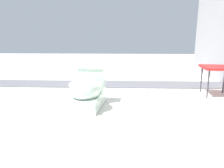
{
  "coord_description": "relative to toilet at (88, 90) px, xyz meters",
  "views": [
    {
      "loc": [
        2.73,
        0.52,
        0.91
      ],
      "look_at": [
        0.13,
        0.42,
        0.3
      ],
      "focal_mm": 35.0,
      "sensor_mm": 36.0,
      "label": 1
    }
  ],
  "objects": [
    {
      "name": "ground_plane",
      "position": [
        -0.13,
        -0.12,
        -0.22
      ],
      "size": [
        14.0,
        14.0,
        0.0
      ],
      "primitive_type": "plane",
      "color": "beige"
    },
    {
      "name": "gravel_strip",
      "position": [
        -1.24,
        0.38,
        -0.21
      ],
      "size": [
        0.56,
        8.0,
        0.01
      ],
      "primitive_type": "cube",
      "color": "#4C4C51",
      "rests_on": "ground"
    },
    {
      "name": "toilet",
      "position": [
        0.0,
        0.0,
        0.0
      ],
      "size": [
        0.68,
        0.46,
        0.52
      ],
      "rotation": [
        0.0,
        0.0,
        -0.14
      ],
      "color": "#B2C6B7",
      "rests_on": "ground"
    }
  ]
}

